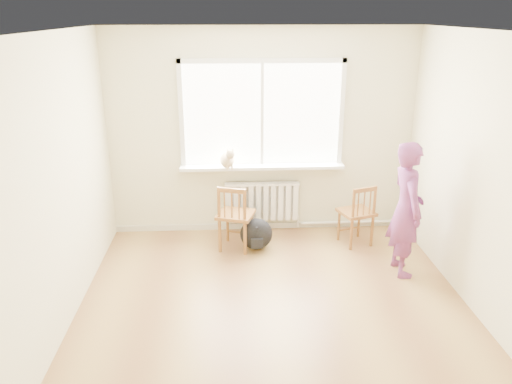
{
  "coord_description": "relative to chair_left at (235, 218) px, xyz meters",
  "views": [
    {
      "loc": [
        -0.43,
        -4.13,
        2.86
      ],
      "look_at": [
        -0.13,
        1.2,
        0.92
      ],
      "focal_mm": 35.0,
      "sensor_mm": 36.0,
      "label": 1
    }
  ],
  "objects": [
    {
      "name": "floor",
      "position": [
        0.38,
        -1.6,
        -0.44
      ],
      "size": [
        4.5,
        4.5,
        0.0
      ],
      "primitive_type": "plane",
      "color": "#A77E44",
      "rests_on": "ground"
    },
    {
      "name": "ceiling",
      "position": [
        0.38,
        -1.6,
        2.26
      ],
      "size": [
        4.5,
        4.5,
        0.0
      ],
      "primitive_type": "plane",
      "rotation": [
        3.14,
        0.0,
        0.0
      ],
      "color": "white",
      "rests_on": "back_wall"
    },
    {
      "name": "back_wall",
      "position": [
        0.38,
        0.65,
        0.91
      ],
      "size": [
        4.0,
        0.01,
        2.7
      ],
      "primitive_type": "cube",
      "color": "beige",
      "rests_on": "ground"
    },
    {
      "name": "window",
      "position": [
        0.38,
        0.62,
        1.23
      ],
      "size": [
        2.12,
        0.05,
        1.42
      ],
      "color": "white",
      "rests_on": "back_wall"
    },
    {
      "name": "windowsill",
      "position": [
        0.38,
        0.54,
        0.49
      ],
      "size": [
        2.15,
        0.22,
        0.04
      ],
      "primitive_type": "cube",
      "color": "white",
      "rests_on": "back_wall"
    },
    {
      "name": "radiator",
      "position": [
        0.38,
        0.55,
        0.0
      ],
      "size": [
        1.0,
        0.12,
        0.55
      ],
      "color": "white",
      "rests_on": "back_wall"
    },
    {
      "name": "heating_pipe",
      "position": [
        1.63,
        0.59,
        -0.36
      ],
      "size": [
        1.4,
        0.04,
        0.04
      ],
      "primitive_type": "cylinder",
      "rotation": [
        0.0,
        1.57,
        0.0
      ],
      "color": "silver",
      "rests_on": "back_wall"
    },
    {
      "name": "baseboard",
      "position": [
        0.38,
        0.63,
        -0.4
      ],
      "size": [
        4.0,
        0.03,
        0.08
      ],
      "primitive_type": "cube",
      "color": "beige",
      "rests_on": "ground"
    },
    {
      "name": "chair_left",
      "position": [
        0.0,
        0.0,
        0.0
      ],
      "size": [
        0.53,
        0.52,
        0.87
      ],
      "rotation": [
        0.0,
        0.0,
        2.84
      ],
      "color": "#975C2C",
      "rests_on": "floor"
    },
    {
      "name": "chair_right",
      "position": [
        1.58,
        0.06,
        -0.02
      ],
      "size": [
        0.5,
        0.49,
        0.82
      ],
      "rotation": [
        0.0,
        0.0,
        3.46
      ],
      "color": "#975C2C",
      "rests_on": "floor"
    },
    {
      "name": "person",
      "position": [
        1.91,
        -0.67,
        0.34
      ],
      "size": [
        0.39,
        0.58,
        1.55
      ],
      "primitive_type": "imported",
      "rotation": [
        0.0,
        0.0,
        1.6
      ],
      "color": "#AD3943",
      "rests_on": "floor"
    },
    {
      "name": "cat",
      "position": [
        -0.08,
        0.45,
        0.63
      ],
      "size": [
        0.26,
        0.42,
        0.29
      ],
      "rotation": [
        0.0,
        0.0,
        0.31
      ],
      "color": "beige",
      "rests_on": "windowsill"
    },
    {
      "name": "backpack",
      "position": [
        0.27,
        0.0,
        -0.23
      ],
      "size": [
        0.45,
        0.36,
        0.41
      ],
      "primitive_type": "ellipsoid",
      "rotation": [
        0.0,
        0.0,
        0.13
      ],
      "color": "black",
      "rests_on": "floor"
    }
  ]
}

